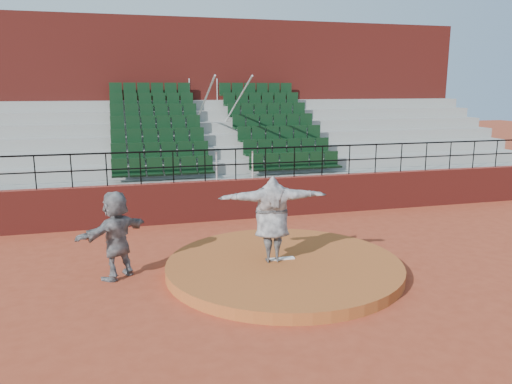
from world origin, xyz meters
TOP-DOWN VIEW (x-y plane):
  - ground at (0.00, 0.00)m, footprint 90.00×90.00m
  - pitchers_mound at (0.00, 0.00)m, footprint 5.50×5.50m
  - pitching_rubber at (0.00, 0.15)m, footprint 0.60×0.15m
  - boundary_wall at (0.00, 5.00)m, footprint 24.00×0.30m
  - wall_railing at (0.00, 5.00)m, footprint 24.04×0.05m
  - seating_deck at (0.00, 8.65)m, footprint 24.00×5.97m
  - press_box_facade at (0.00, 12.60)m, footprint 24.00×3.00m
  - pitcher at (-0.26, 0.11)m, footprint 2.55×0.94m
  - fielder at (-3.74, 0.65)m, footprint 1.82×1.63m

SIDE VIEW (x-z plane):
  - ground at x=0.00m, z-range 0.00..0.00m
  - pitchers_mound at x=0.00m, z-range 0.00..0.25m
  - pitching_rubber at x=0.00m, z-range 0.25..0.28m
  - boundary_wall at x=0.00m, z-range 0.00..1.30m
  - fielder at x=-3.74m, z-range 0.00..2.01m
  - pitcher at x=-0.26m, z-range 0.25..2.27m
  - seating_deck at x=0.00m, z-range -0.87..3.76m
  - wall_railing at x=0.00m, z-range 1.52..2.54m
  - press_box_facade at x=0.00m, z-range 0.00..7.10m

